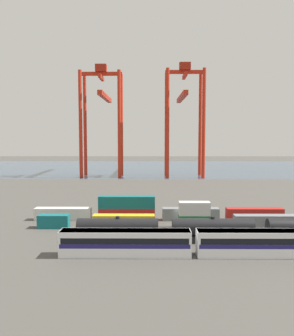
% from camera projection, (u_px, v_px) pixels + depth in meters
% --- Properties ---
extents(ground_plane, '(420.00, 420.00, 0.00)m').
position_uv_depth(ground_plane, '(170.00, 193.00, 118.34)').
color(ground_plane, '#4C4944').
extents(harbour_water, '(400.00, 110.00, 0.01)m').
position_uv_depth(harbour_water, '(161.00, 168.00, 209.63)').
color(harbour_water, '#384C60').
rests_on(harbour_water, ground_plane).
extents(passenger_train, '(40.38, 3.14, 3.90)m').
position_uv_depth(passenger_train, '(194.00, 242.00, 55.93)').
color(passenger_train, silver).
rests_on(passenger_train, ground_plane).
extents(freight_tank_row, '(62.69, 2.92, 4.38)m').
position_uv_depth(freight_tank_row, '(260.00, 230.00, 63.34)').
color(freight_tank_row, '#232326').
rests_on(freight_tank_row, ground_plane).
extents(shipping_container_0, '(6.04, 2.44, 2.60)m').
position_uv_depth(shipping_container_0, '(54.00, 221.00, 73.12)').
color(shipping_container_0, '#146066').
rests_on(shipping_container_0, ground_plane).
extents(shipping_container_1, '(12.10, 2.44, 2.60)m').
position_uv_depth(shipping_container_1, '(124.00, 221.00, 73.00)').
color(shipping_container_1, gold).
rests_on(shipping_container_1, ground_plane).
extents(shipping_container_2, '(6.04, 2.44, 2.60)m').
position_uv_depth(shipping_container_2, '(194.00, 221.00, 72.89)').
color(shipping_container_2, '#197538').
rests_on(shipping_container_2, ground_plane).
extents(shipping_container_3, '(6.04, 2.44, 2.60)m').
position_uv_depth(shipping_container_3, '(194.00, 208.00, 72.66)').
color(shipping_container_3, silver).
rests_on(shipping_container_3, shipping_container_2).
extents(shipping_container_4, '(12.10, 2.44, 2.60)m').
position_uv_depth(shipping_container_4, '(265.00, 222.00, 72.77)').
color(shipping_container_4, slate).
rests_on(shipping_container_4, ground_plane).
extents(shipping_container_5, '(12.10, 2.44, 2.60)m').
position_uv_depth(shipping_container_5, '(63.00, 214.00, 80.04)').
color(shipping_container_5, silver).
rests_on(shipping_container_5, ground_plane).
extents(shipping_container_6, '(12.10, 2.44, 2.60)m').
position_uv_depth(shipping_container_6, '(127.00, 214.00, 79.92)').
color(shipping_container_6, '#AD211C').
rests_on(shipping_container_6, ground_plane).
extents(shipping_container_7, '(12.10, 2.44, 2.60)m').
position_uv_depth(shipping_container_7, '(127.00, 202.00, 79.70)').
color(shipping_container_7, '#146066').
rests_on(shipping_container_7, shipping_container_6).
extents(shipping_container_8, '(12.10, 2.44, 2.60)m').
position_uv_depth(shipping_container_8, '(191.00, 214.00, 79.81)').
color(shipping_container_8, slate).
rests_on(shipping_container_8, ground_plane).
extents(shipping_container_9, '(12.10, 2.44, 2.60)m').
position_uv_depth(shipping_container_9, '(254.00, 214.00, 79.70)').
color(shipping_container_9, '#AD211C').
rests_on(shipping_container_9, ground_plane).
extents(gantry_crane_west, '(18.24, 40.87, 49.13)m').
position_uv_depth(gantry_crane_west, '(102.00, 109.00, 166.76)').
color(gantry_crane_west, red).
rests_on(gantry_crane_west, ground_plane).
extents(gantry_crane_central, '(17.06, 41.85, 49.86)m').
position_uv_depth(gantry_crane_central, '(184.00, 108.00, 166.57)').
color(gantry_crane_central, red).
rests_on(gantry_crane_central, ground_plane).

